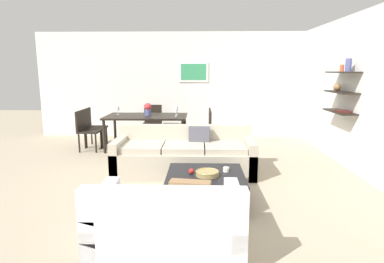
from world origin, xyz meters
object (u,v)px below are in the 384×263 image
object	(u,v)px
coffee_table	(205,188)
dining_chair_head	(153,120)
candle_jar	(226,169)
wine_glass_right_near	(176,111)
wine_glass_right_far	(177,109)
apple_on_coffee_table	(191,171)
dining_chair_left_far	(92,124)
dining_chair_left_near	(86,128)
dining_table	(146,118)
decorative_bowl	(207,173)
loveseat_white	(168,224)
wine_glass_head	(149,108)
wine_glass_left_far	(118,109)
dining_chair_right_near	(205,128)
sofa_beige	(184,156)
centerpiece_vase	(148,109)
dining_chair_right_far	(205,125)

from	to	relation	value
coffee_table	dining_chair_head	bearing A→B (deg)	108.27
candle_jar	wine_glass_right_near	distance (m)	2.89
wine_glass_right_near	wine_glass_right_far	world-z (taller)	wine_glass_right_far
apple_on_coffee_table	dining_chair_left_far	size ratio (longest dim) A/B	0.08
dining_chair_left_far	dining_chair_left_near	bearing A→B (deg)	-90.00
dining_table	dining_chair_left_far	bearing A→B (deg)	170.29
dining_chair_left_far	dining_chair_head	size ratio (longest dim) A/B	1.00
decorative_bowl	loveseat_white	bearing A→B (deg)	-108.29
candle_jar	dining_chair_left_far	bearing A→B (deg)	132.93
wine_glass_head	dining_table	bearing A→B (deg)	-90.00
dining_chair_left_far	wine_glass_left_far	bearing A→B (deg)	-8.98
decorative_bowl	dining_table	distance (m)	3.30
decorative_bowl	apple_on_coffee_table	bearing A→B (deg)	161.43
wine_glass_left_far	wine_glass_head	distance (m)	0.73
wine_glass_right_near	dining_chair_right_near	bearing A→B (deg)	-8.98
dining_chair_right_near	wine_glass_left_far	distance (m)	2.03
dining_chair_right_near	dining_chair_head	bearing A→B (deg)	139.14
apple_on_coffee_table	dining_chair_right_near	xyz separation A→B (m)	(0.21, 2.73, 0.09)
dining_chair_left_near	wine_glass_head	size ratio (longest dim) A/B	5.09
wine_glass_right_far	dining_chair_left_far	bearing A→B (deg)	177.09
wine_glass_right_far	loveseat_white	bearing A→B (deg)	-86.92
dining_chair_left_near	wine_glass_left_far	bearing A→B (deg)	28.57
wine_glass_right_near	dining_chair_left_near	bearing A→B (deg)	-177.09
sofa_beige	dining_chair_left_near	xyz separation A→B (m)	(-2.23, 1.52, 0.21)
dining_chair_right_near	dining_chair_head	xyz separation A→B (m)	(-1.30, 1.12, 0.00)
dining_chair_left_far	sofa_beige	bearing A→B (deg)	-41.41
apple_on_coffee_table	dining_chair_head	bearing A→B (deg)	105.73
dining_chair_right_near	centerpiece_vase	size ratio (longest dim) A/B	3.19
candle_jar	dining_chair_right_far	bearing A→B (deg)	94.79
decorative_bowl	candle_jar	size ratio (longest dim) A/B	3.77
dining_chair_right_far	sofa_beige	bearing A→B (deg)	-100.55
wine_glass_right_far	apple_on_coffee_table	bearing A→B (deg)	-82.24
dining_chair_head	centerpiece_vase	bearing A→B (deg)	-87.71
dining_chair_right_near	dining_chair_right_far	size ratio (longest dim) A/B	1.00
apple_on_coffee_table	dining_table	size ratio (longest dim) A/B	0.04
sofa_beige	dining_chair_head	bearing A→B (deg)	109.40
wine_glass_head	centerpiece_vase	distance (m)	0.43
wine_glass_right_far	wine_glass_right_near	bearing A→B (deg)	-90.00
decorative_bowl	dining_chair_left_far	world-z (taller)	dining_chair_left_far
dining_table	dining_chair_right_far	world-z (taller)	dining_chair_right_far
wine_glass_left_far	dining_table	bearing A→B (deg)	-10.39
loveseat_white	dining_table	distance (m)	4.33
candle_jar	centerpiece_vase	xyz separation A→B (m)	(-1.52, 2.85, 0.49)
dining_chair_left_near	dining_chair_right_near	world-z (taller)	same
apple_on_coffee_table	wine_glass_right_near	distance (m)	2.89
dining_chair_left_near	dining_chair_right_near	bearing A→B (deg)	-0.00
apple_on_coffee_table	dining_chair_left_far	world-z (taller)	dining_chair_left_far
coffee_table	dining_chair_right_far	bearing A→B (deg)	89.56
wine_glass_head	candle_jar	bearing A→B (deg)	-64.62
dining_chair_right_near	dining_chair_right_far	world-z (taller)	same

